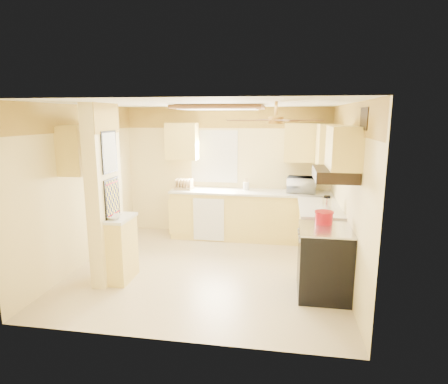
% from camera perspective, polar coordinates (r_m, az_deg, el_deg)
% --- Properties ---
extents(floor, '(4.00, 4.00, 0.00)m').
position_cam_1_polar(floor, '(5.91, -2.47, -11.70)').
color(floor, beige).
rests_on(floor, ground).
extents(ceiling, '(4.00, 4.00, 0.00)m').
position_cam_1_polar(ceiling, '(5.44, -2.70, 13.29)').
color(ceiling, white).
rests_on(ceiling, wall_back).
extents(wall_back, '(4.00, 0.00, 4.00)m').
position_cam_1_polar(wall_back, '(7.38, 0.45, 3.10)').
color(wall_back, '#F5DF96').
rests_on(wall_back, floor).
extents(wall_front, '(4.00, 0.00, 4.00)m').
position_cam_1_polar(wall_front, '(3.76, -8.57, -5.32)').
color(wall_front, '#F5DF96').
rests_on(wall_front, floor).
extents(wall_left, '(0.00, 3.80, 3.80)m').
position_cam_1_polar(wall_left, '(6.26, -20.80, 0.82)').
color(wall_left, '#F5DF96').
rests_on(wall_left, floor).
extents(wall_right, '(0.00, 3.80, 3.80)m').
position_cam_1_polar(wall_right, '(5.50, 18.28, -0.41)').
color(wall_right, '#F5DF96').
rests_on(wall_right, floor).
extents(wallpaper_border, '(4.00, 0.02, 0.40)m').
position_cam_1_polar(wallpaper_border, '(7.29, 0.44, 11.27)').
color(wallpaper_border, yellow).
rests_on(wallpaper_border, wall_back).
extents(partition_column, '(0.20, 0.70, 2.50)m').
position_cam_1_polar(partition_column, '(5.48, -17.75, -0.41)').
color(partition_column, '#F5DF96').
rests_on(partition_column, floor).
extents(partition_ledge, '(0.25, 0.55, 0.90)m').
position_cam_1_polar(partition_ledge, '(5.60, -15.22, -8.53)').
color(partition_ledge, '#FFDF6B').
rests_on(partition_ledge, floor).
extents(ledge_top, '(0.28, 0.58, 0.04)m').
position_cam_1_polar(ledge_top, '(5.46, -15.48, -3.88)').
color(ledge_top, silver).
rests_on(ledge_top, partition_ledge).
extents(lower_cabinets_back, '(3.00, 0.60, 0.90)m').
position_cam_1_polar(lower_cabinets_back, '(7.20, 4.02, -3.66)').
color(lower_cabinets_back, '#FFDF6B').
rests_on(lower_cabinets_back, floor).
extents(lower_cabinets_right, '(0.60, 1.40, 0.90)m').
position_cam_1_polar(lower_cabinets_right, '(6.24, 14.25, -6.40)').
color(lower_cabinets_right, '#FFDF6B').
rests_on(lower_cabinets_right, floor).
extents(countertop_back, '(3.04, 0.64, 0.04)m').
position_cam_1_polar(countertop_back, '(7.08, 4.06, -0.01)').
color(countertop_back, silver).
rests_on(countertop_back, lower_cabinets_back).
extents(countertop_right, '(0.64, 1.44, 0.04)m').
position_cam_1_polar(countertop_right, '(6.11, 14.37, -2.20)').
color(countertop_right, silver).
rests_on(countertop_right, lower_cabinets_right).
extents(dishwasher_panel, '(0.58, 0.02, 0.80)m').
position_cam_1_polar(dishwasher_panel, '(7.01, -2.36, -4.23)').
color(dishwasher_panel, white).
rests_on(dishwasher_panel, lower_cabinets_back).
extents(window, '(0.92, 0.02, 1.02)m').
position_cam_1_polar(window, '(7.38, -1.49, 5.44)').
color(window, white).
rests_on(window, wall_back).
extents(upper_cab_back_left, '(0.60, 0.35, 0.70)m').
position_cam_1_polar(upper_cab_back_left, '(7.33, -6.39, 7.69)').
color(upper_cab_back_left, '#FFDF6B').
rests_on(upper_cab_back_left, wall_back).
extents(upper_cab_back_right, '(0.90, 0.35, 0.70)m').
position_cam_1_polar(upper_cab_back_right, '(7.07, 12.85, 7.33)').
color(upper_cab_back_right, '#FFDF6B').
rests_on(upper_cab_back_right, wall_back).
extents(upper_cab_right, '(0.35, 1.00, 0.70)m').
position_cam_1_polar(upper_cab_right, '(6.62, 15.47, 6.94)').
color(upper_cab_right, '#FFDF6B').
rests_on(upper_cab_right, wall_right).
extents(upper_cab_left_wall, '(0.35, 0.75, 0.70)m').
position_cam_1_polar(upper_cab_left_wall, '(5.88, -20.94, 6.08)').
color(upper_cab_left_wall, '#FFDF6B').
rests_on(upper_cab_left_wall, wall_left).
extents(upper_cab_over_stove, '(0.35, 0.76, 0.52)m').
position_cam_1_polar(upper_cab_over_stove, '(4.83, 17.73, 6.47)').
color(upper_cab_over_stove, '#FFDF6B').
rests_on(upper_cab_over_stove, wall_right).
extents(stove, '(0.68, 0.77, 0.92)m').
position_cam_1_polar(stove, '(5.15, 14.97, -10.18)').
color(stove, black).
rests_on(stove, floor).
extents(range_hood, '(0.50, 0.76, 0.14)m').
position_cam_1_polar(range_hood, '(4.86, 16.50, 2.64)').
color(range_hood, black).
rests_on(range_hood, upper_cab_over_stove).
extents(poster_menu, '(0.02, 0.42, 0.57)m').
position_cam_1_polar(poster_menu, '(5.34, -17.07, 5.86)').
color(poster_menu, black).
rests_on(poster_menu, partition_column).
extents(poster_nashville, '(0.02, 0.42, 0.57)m').
position_cam_1_polar(poster_nashville, '(5.44, -16.67, -0.97)').
color(poster_nashville, black).
rests_on(poster_nashville, partition_column).
extents(ceiling_light_panel, '(1.35, 0.95, 0.06)m').
position_cam_1_polar(ceiling_light_panel, '(5.91, -0.69, 12.73)').
color(ceiling_light_panel, brown).
rests_on(ceiling_light_panel, ceiling).
extents(ceiling_fan, '(1.15, 1.15, 0.26)m').
position_cam_1_polar(ceiling_fan, '(4.62, 7.90, 10.86)').
color(ceiling_fan, gold).
rests_on(ceiling_fan, ceiling).
extents(vent_grate, '(0.02, 0.40, 0.25)m').
position_cam_1_polar(vent_grate, '(4.50, 20.62, 10.41)').
color(vent_grate, black).
rests_on(vent_grate, wall_right).
extents(microwave, '(0.55, 0.40, 0.29)m').
position_cam_1_polar(microwave, '(7.05, 11.77, 1.09)').
color(microwave, white).
rests_on(microwave, countertop_back).
extents(bowl, '(0.24, 0.24, 0.05)m').
position_cam_1_polar(bowl, '(5.37, -16.45, -3.69)').
color(bowl, white).
rests_on(bowl, ledge_top).
extents(dutch_oven, '(0.25, 0.25, 0.17)m').
position_cam_1_polar(dutch_oven, '(5.19, 14.99, -3.74)').
color(dutch_oven, '#B00F19').
rests_on(dutch_oven, stove).
extents(kettle, '(0.15, 0.15, 0.23)m').
position_cam_1_polar(kettle, '(5.78, 15.37, -1.73)').
color(kettle, silver).
rests_on(kettle, countertop_right).
extents(dish_rack, '(0.36, 0.28, 0.20)m').
position_cam_1_polar(dish_rack, '(7.29, -6.12, 1.02)').
color(dish_rack, tan).
rests_on(dish_rack, countertop_back).
extents(utensil_crock, '(0.11, 0.11, 0.23)m').
position_cam_1_polar(utensil_crock, '(7.18, 3.39, 0.94)').
color(utensil_crock, white).
rests_on(utensil_crock, countertop_back).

